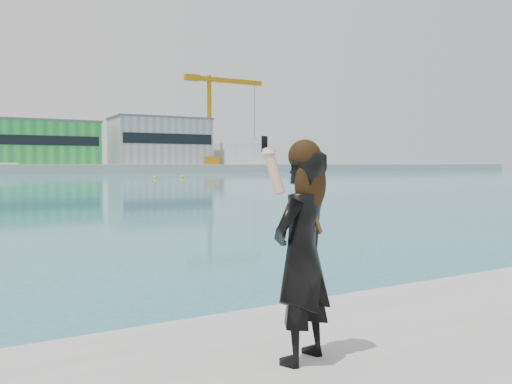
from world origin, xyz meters
TOP-DOWN VIEW (x-y plane):
  - warehouse_green at (8.00, 127.98)m, footprint 30.60×16.36m
  - warehouse_grey_right at (40.00, 127.98)m, footprint 25.50×15.35m
  - ancillary_shed at (62.00, 126.00)m, footprint 12.00×10.00m
  - dock_crane at (53.20, 122.00)m, footprint 23.00×4.00m
  - flagpole_right at (22.09, 121.00)m, footprint 1.28×0.16m
  - buoy_near at (24.98, 70.76)m, footprint 0.50×0.50m
  - buoy_extra at (20.41, 70.23)m, footprint 0.50×0.50m
  - woman at (-0.52, -0.36)m, footprint 0.68×0.57m

SIDE VIEW (x-z plane):
  - buoy_near at x=24.98m, z-range -0.25..0.25m
  - buoy_extra at x=20.41m, z-range -0.25..0.25m
  - woman at x=-0.52m, z-range 0.81..2.47m
  - ancillary_shed at x=62.00m, z-range 2.00..8.00m
  - flagpole_right at x=22.09m, z-range 2.54..10.54m
  - warehouse_green at x=8.00m, z-range 2.01..12.51m
  - warehouse_grey_right at x=40.00m, z-range 2.01..14.51m
  - dock_crane at x=53.20m, z-range 3.07..27.07m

